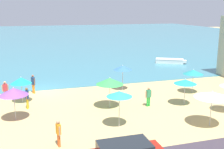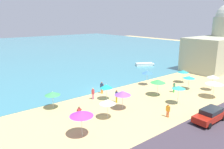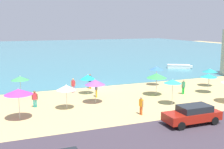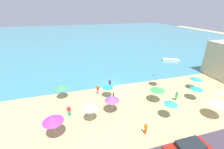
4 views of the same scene
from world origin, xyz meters
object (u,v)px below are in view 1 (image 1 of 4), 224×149
Objects in this scene: beach_umbrella_8 at (193,72)px; skiff_nearshore at (170,61)px; bather_5 at (33,83)px; beach_umbrella_0 at (21,80)px; beach_umbrella_1 at (212,95)px; bather_3 at (5,89)px; beach_umbrella_7 at (185,82)px; bather_1 at (27,97)px; beach_umbrella_9 at (110,81)px; beach_umbrella_3 at (14,92)px; bather_0 at (148,96)px; beach_umbrella_10 at (119,94)px; beach_umbrella_5 at (123,68)px; bather_2 at (58,132)px.

beach_umbrella_8 is 14.88m from skiff_nearshore.
bather_5 is at bearing -153.73° from skiff_nearshore.
beach_umbrella_8 is at bearing -16.24° from bather_5.
beach_umbrella_0 reaches higher than bather_5.
beach_umbrella_0 is 15.21m from beach_umbrella_1.
bather_3 is at bearing -153.33° from bather_5.
beach_umbrella_7 is 0.97× the size of beach_umbrella_8.
beach_umbrella_9 is at bearing -14.72° from bather_1.
beach_umbrella_3 is 1.10× the size of beach_umbrella_7.
bather_5 reaches higher than bather_0.
beach_umbrella_7 is at bearing 82.09° from beach_umbrella_1.
skiff_nearshore is at bearing 68.57° from beach_umbrella_1.
beach_umbrella_1 reaches higher than beach_umbrella_7.
beach_umbrella_0 is 10.75m from bather_0.
beach_umbrella_7 reaches higher than bather_5.
bather_3 is (-1.82, 2.95, -0.05)m from bather_1.
beach_umbrella_3 reaches higher than beach_umbrella_7.
beach_umbrella_10 is (-6.59, -2.66, 0.32)m from beach_umbrella_7.
beach_umbrella_9 is at bearing 4.11° from beach_umbrella_3.
bather_3 is at bearing 100.59° from beach_umbrella_3.
bather_3 is at bearing 155.19° from bather_0.
skiff_nearshore is (5.11, 13.87, -1.68)m from beach_umbrella_8.
skiff_nearshore is at bearing 53.61° from beach_umbrella_10.
beach_umbrella_9 is (-8.65, -1.62, 0.17)m from beach_umbrella_8.
beach_umbrella_7 is (3.49, -5.66, -0.23)m from beach_umbrella_5.
beach_umbrella_5 reaches higher than beach_umbrella_1.
bather_0 is at bearing -158.07° from beach_umbrella_8.
bather_5 is (-8.92, 6.44, 0.11)m from bather_0.
beach_umbrella_5 is 6.65m from beach_umbrella_7.
beach_umbrella_1 is 13.71m from beach_umbrella_3.
beach_umbrella_1 is at bearing -31.07° from bather_1.
bather_5 reaches higher than bather_1.
bather_1 is 1.08× the size of bather_2.
bather_5 is 0.42× the size of skiff_nearshore.
beach_umbrella_0 is 0.92× the size of beach_umbrella_3.
beach_umbrella_9 reaches higher than bather_5.
beach_umbrella_9 is 9.51m from bather_3.
beach_umbrella_3 is 0.96× the size of beach_umbrella_10.
beach_umbrella_5 reaches higher than bather_1.
bather_2 is at bearing -152.06° from beach_umbrella_8.
skiff_nearshore is (19.57, 9.66, -0.65)m from bather_5.
skiff_nearshore is at bearing 37.32° from beach_umbrella_3.
bather_3 is at bearing 158.06° from beach_umbrella_7.
beach_umbrella_8 is at bearing 27.94° from bather_2.
beach_umbrella_3 reaches higher than bather_5.
beach_umbrella_5 is at bearing 154.33° from beach_umbrella_8.
beach_umbrella_9 reaches higher than bather_3.
beach_umbrella_8 reaches higher than bather_3.
beach_umbrella_5 is 0.98× the size of beach_umbrella_10.
beach_umbrella_8 reaches higher than bather_0.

